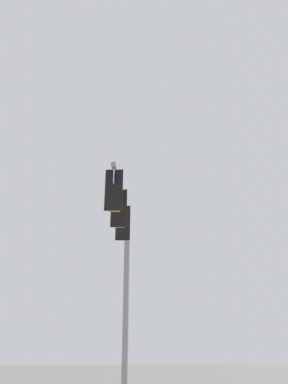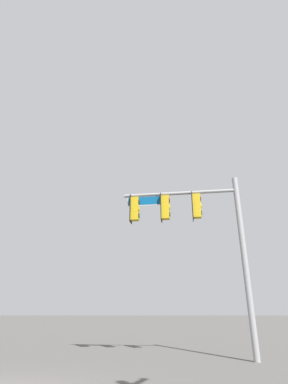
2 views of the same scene
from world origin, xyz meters
name	(u,v)px [view 2 (image 2 of 2)]	position (x,y,z in m)	size (l,w,h in m)	color
signal_pole_near	(197,226)	(-5.70, -5.34, 5.22)	(5.27, 0.87, 7.44)	gray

